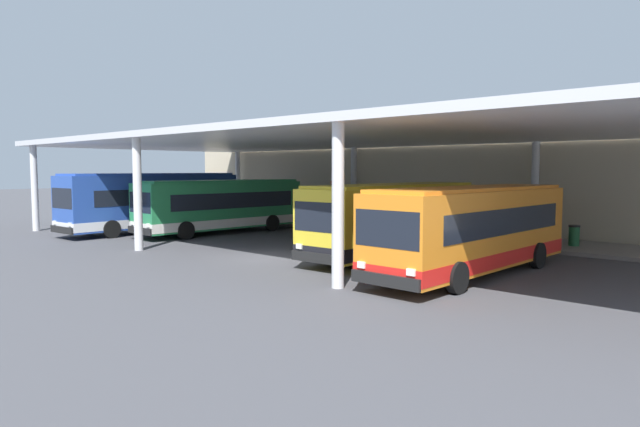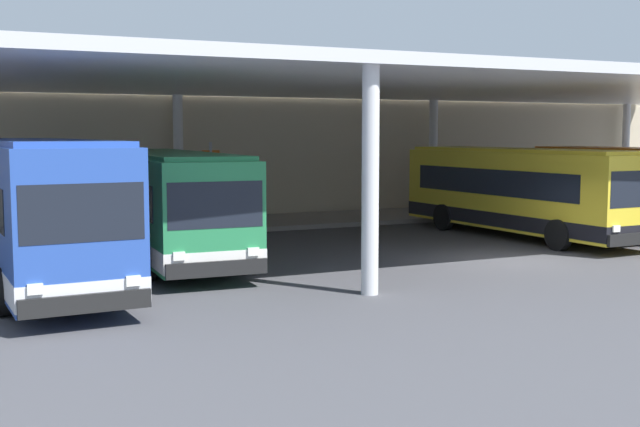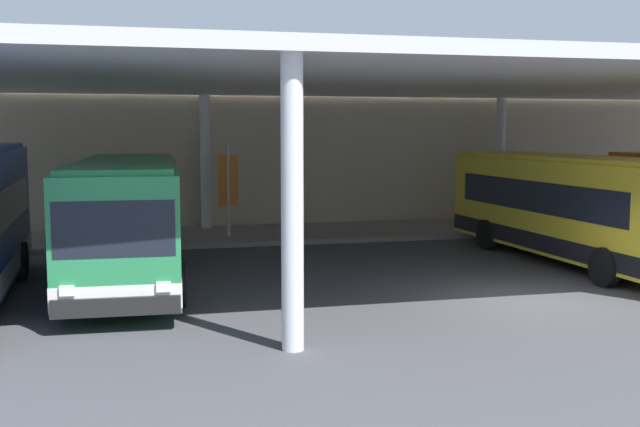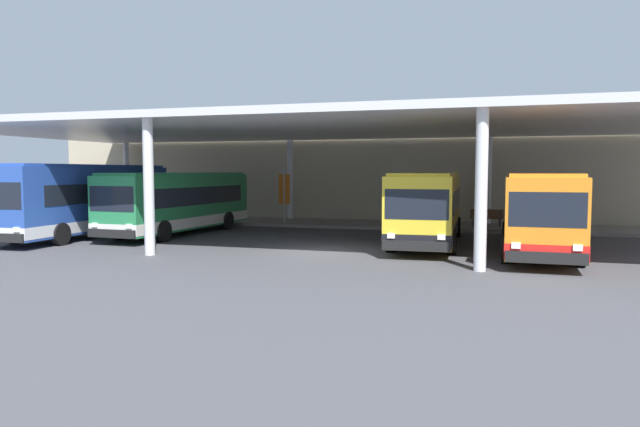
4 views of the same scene
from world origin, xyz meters
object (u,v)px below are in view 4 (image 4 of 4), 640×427
at_px(bench_waiting, 487,217).
at_px(bus_middle_bay, 428,207).
at_px(trash_bin, 538,219).
at_px(bus_far_bay, 538,211).
at_px(banner_sign, 284,192).
at_px(bus_nearest_bay, 87,199).
at_px(bus_second_bay, 179,202).

bearing_deg(bench_waiting, bus_middle_bay, -107.80).
bearing_deg(trash_bin, bus_far_bay, -93.76).
height_order(bus_middle_bay, banner_sign, banner_sign).
xyz_separation_m(bus_nearest_bay, bench_waiting, (19.06, 9.50, -1.18)).
distance_m(bus_second_bay, bus_middle_bay, 12.74).
xyz_separation_m(bus_middle_bay, bench_waiting, (2.44, 7.60, -0.99)).
relative_size(bus_far_bay, trash_bin, 10.79).
xyz_separation_m(bus_second_bay, bench_waiting, (15.18, 7.26, -0.99)).
distance_m(bus_nearest_bay, banner_sign, 11.28).
xyz_separation_m(bus_second_bay, banner_sign, (3.40, 6.39, 0.32)).
relative_size(bus_second_bay, bus_middle_bay, 1.00).
xyz_separation_m(bus_second_bay, bus_far_bay, (17.27, -2.02, 0.00)).
xyz_separation_m(bus_far_bay, bench_waiting, (-2.10, 9.28, -0.99)).
xyz_separation_m(bench_waiting, trash_bin, (2.69, -0.24, 0.01)).
height_order(bus_nearest_bay, banner_sign, bus_nearest_bay).
xyz_separation_m(bus_nearest_bay, bus_second_bay, (3.88, 2.23, -0.19)).
relative_size(bus_second_bay, bench_waiting, 5.91).
bearing_deg(bench_waiting, bus_nearest_bay, -153.51).
distance_m(bus_nearest_bay, bus_middle_bay, 16.73).
height_order(bus_nearest_bay, bus_second_bay, bus_nearest_bay).
height_order(bus_far_bay, bench_waiting, bus_far_bay).
bearing_deg(bus_middle_bay, bus_nearest_bay, -173.47).
height_order(bus_second_bay, bench_waiting, bus_second_bay).
xyz_separation_m(bus_nearest_bay, trash_bin, (21.75, 9.25, -1.16)).
relative_size(bus_middle_bay, bench_waiting, 5.89).
xyz_separation_m(trash_bin, banner_sign, (-14.47, -0.63, 1.30)).
xyz_separation_m(bus_nearest_bay, banner_sign, (7.27, 8.62, 0.14)).
distance_m(bus_second_bay, bus_far_bay, 17.39).
distance_m(bus_second_bay, bench_waiting, 16.86).
distance_m(bus_middle_bay, bench_waiting, 8.04).
distance_m(bus_nearest_bay, trash_bin, 23.66).
height_order(bus_second_bay, banner_sign, banner_sign).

